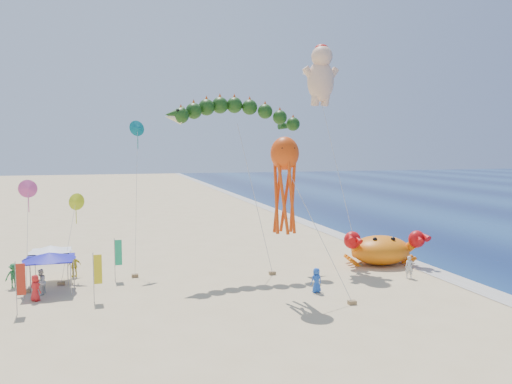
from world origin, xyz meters
TOP-DOWN VIEW (x-y plane):
  - ground at (0.00, 0.00)m, footprint 320.00×320.00m
  - foam_strip at (12.00, 0.00)m, footprint 320.00×320.00m
  - crab_inflatable at (9.21, 2.68)m, footprint 6.90×5.16m
  - dragon_kite at (-2.85, 5.04)m, footprint 11.45×5.07m
  - cherub_kite at (5.25, 6.59)m, footprint 3.44×5.16m
  - octopus_kite at (-1.59, -3.38)m, footprint 4.65×4.13m
  - canopy_blue at (-16.76, 2.03)m, footprint 3.46×3.46m
  - canopy_white at (-16.97, 4.64)m, footprint 3.02×3.02m
  - feather_flags at (-16.01, 0.09)m, footprint 8.76×6.30m
  - beachgoers at (-12.53, 1.32)m, footprint 29.29×9.68m
  - small_kites at (-14.55, 5.63)m, footprint 9.28×6.65m

SIDE VIEW (x-z plane):
  - ground at x=0.00m, z-range 0.00..0.00m
  - foam_strip at x=12.00m, z-range 0.01..0.01m
  - beachgoers at x=-12.53m, z-range -0.01..1.74m
  - crab_inflatable at x=9.21m, z-range -0.18..2.84m
  - feather_flags at x=-16.01m, z-range 0.41..3.61m
  - canopy_white at x=-16.97m, z-range 1.09..3.79m
  - canopy_blue at x=-16.76m, z-range 1.09..3.79m
  - small_kites at x=-14.55m, z-range 1.18..13.30m
  - octopus_kite at x=-1.59m, z-range 2.60..13.17m
  - dragon_kite at x=-2.85m, z-range 5.52..19.08m
  - cherub_kite at x=5.25m, z-range 6.90..25.70m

